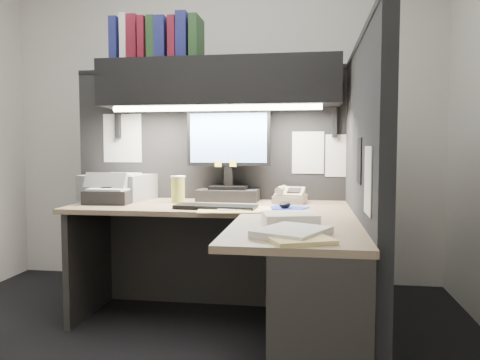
% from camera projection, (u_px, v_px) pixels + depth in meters
% --- Properties ---
extents(floor, '(3.50, 3.50, 0.00)m').
position_uv_depth(floor, '(169.00, 358.00, 2.41)').
color(floor, black).
rests_on(floor, ground).
extents(wall_back, '(3.50, 0.04, 2.70)m').
position_uv_depth(wall_back, '(221.00, 115.00, 3.80)').
color(wall_back, silver).
rests_on(wall_back, floor).
extents(partition_back, '(1.90, 0.06, 1.60)m').
position_uv_depth(partition_back, '(211.00, 188.00, 3.27)').
color(partition_back, black).
rests_on(partition_back, floor).
extents(partition_right, '(0.06, 1.50, 1.60)m').
position_uv_depth(partition_right, '(362.00, 203.00, 2.39)').
color(partition_right, black).
rests_on(partition_right, floor).
extents(desk, '(1.70, 1.53, 0.73)m').
position_uv_depth(desk, '(250.00, 277.00, 2.32)').
color(desk, '#8E755A').
rests_on(desk, floor).
extents(overhead_shelf, '(1.55, 0.34, 0.30)m').
position_uv_depth(overhead_shelf, '(219.00, 83.00, 3.03)').
color(overhead_shelf, black).
rests_on(overhead_shelf, partition_back).
extents(task_light_tube, '(1.32, 0.04, 0.04)m').
position_uv_depth(task_light_tube, '(215.00, 108.00, 2.90)').
color(task_light_tube, white).
rests_on(task_light_tube, overhead_shelf).
extents(monitor, '(0.56, 0.25, 0.60)m').
position_uv_depth(monitor, '(229.00, 165.00, 3.09)').
color(monitor, black).
rests_on(monitor, desk).
extents(keyboard, '(0.49, 0.20, 0.02)m').
position_uv_depth(keyboard, '(216.00, 207.00, 2.70)').
color(keyboard, black).
rests_on(keyboard, desk).
extents(mousepad, '(0.27, 0.25, 0.00)m').
position_uv_depth(mousepad, '(287.00, 208.00, 2.72)').
color(mousepad, navy).
rests_on(mousepad, desk).
extents(mouse, '(0.09, 0.11, 0.04)m').
position_uv_depth(mouse, '(285.00, 205.00, 2.71)').
color(mouse, black).
rests_on(mouse, mousepad).
extents(telephone, '(0.22, 0.23, 0.08)m').
position_uv_depth(telephone, '(290.00, 197.00, 2.98)').
color(telephone, tan).
rests_on(telephone, desk).
extents(coffee_cup, '(0.11, 0.11, 0.16)m').
position_uv_depth(coffee_cup, '(178.00, 190.00, 2.99)').
color(coffee_cup, gold).
rests_on(coffee_cup, desk).
extents(printer, '(0.47, 0.42, 0.17)m').
position_uv_depth(printer, '(119.00, 187.00, 3.20)').
color(printer, gray).
rests_on(printer, desk).
extents(notebook_stack, '(0.29, 0.24, 0.08)m').
position_uv_depth(notebook_stack, '(110.00, 197.00, 2.97)').
color(notebook_stack, black).
rests_on(notebook_stack, desk).
extents(open_folder, '(0.45, 0.33, 0.01)m').
position_uv_depth(open_folder, '(235.00, 210.00, 2.63)').
color(open_folder, '#E2D07F').
rests_on(open_folder, desk).
extents(paper_stack_a, '(0.28, 0.26, 0.05)m').
position_uv_depth(paper_stack_a, '(290.00, 218.00, 2.19)').
color(paper_stack_a, white).
rests_on(paper_stack_a, desk).
extents(paper_stack_b, '(0.34, 0.37, 0.03)m').
position_uv_depth(paper_stack_b, '(292.00, 232.00, 1.88)').
color(paper_stack_b, white).
rests_on(paper_stack_b, desk).
extents(manila_stack, '(0.32, 0.36, 0.02)m').
position_uv_depth(manila_stack, '(295.00, 237.00, 1.81)').
color(manila_stack, '#E2D07F').
rests_on(manila_stack, desk).
extents(binder_row, '(0.59, 0.25, 0.30)m').
position_uv_depth(binder_row, '(157.00, 40.00, 3.06)').
color(binder_row, navy).
rests_on(binder_row, overhead_shelf).
extents(pinned_papers, '(1.76, 1.31, 0.51)m').
position_uv_depth(pinned_papers, '(261.00, 152.00, 2.83)').
color(pinned_papers, white).
rests_on(pinned_papers, partition_back).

